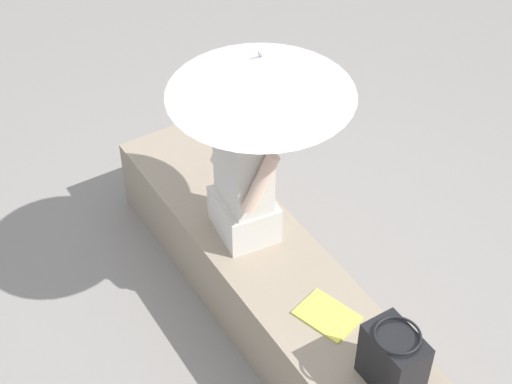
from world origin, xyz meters
The scene contains 6 objects.
ground_plane centered at (0.00, 0.00, 0.00)m, with size 14.00×14.00×0.00m, color gray.
stone_bench centered at (0.00, 0.00, 0.23)m, with size 2.49×0.54×0.46m, color gray.
person_seated centered at (-0.22, -0.01, 0.85)m, with size 0.49×0.32×0.90m.
parasol centered at (-0.14, 0.04, 1.47)m, with size 0.88×0.88×1.14m.
handbag_black centered at (0.94, 0.04, 0.62)m, with size 0.28×0.20×0.33m.
magazine centered at (0.49, 0.02, 0.47)m, with size 0.28×0.20×0.01m, color #EAE04C.
Camera 1 is at (2.40, -1.56, 3.45)m, focal length 56.20 mm.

